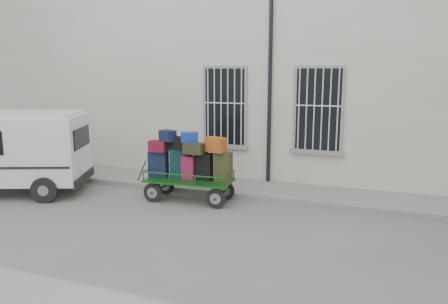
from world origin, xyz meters
The scene contains 5 objects.
ground centered at (0.00, 0.00, 0.00)m, with size 80.00×80.00×0.00m, color slate.
building centered at (0.00, 5.50, 3.00)m, with size 24.00×5.15×6.00m.
sidewalk centered at (0.00, 2.20, 0.07)m, with size 24.00×1.70×0.15m, color gray.
luggage_cart centered at (-0.60, 0.82, 0.96)m, with size 2.60×1.11×1.81m.
van centered at (-5.57, -0.32, 1.26)m, with size 4.71×3.33×2.20m.
Camera 1 is at (4.09, -8.96, 3.30)m, focal length 35.00 mm.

